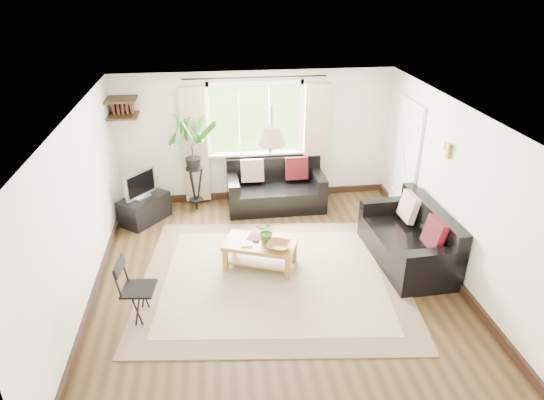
{
  "coord_description": "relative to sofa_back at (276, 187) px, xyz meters",
  "views": [
    {
      "loc": [
        -0.78,
        -5.68,
        4.03
      ],
      "look_at": [
        0.0,
        0.4,
        1.05
      ],
      "focal_mm": 32.0,
      "sensor_mm": 36.0,
      "label": 1
    }
  ],
  "objects": [
    {
      "name": "wall_sconce",
      "position": [
        2.12,
        -1.96,
        1.33
      ],
      "size": [
        0.12,
        0.12,
        0.28
      ],
      "primitive_type": null,
      "color": "beige",
      "rests_on": "wall_right"
    },
    {
      "name": "book_a",
      "position": [
        -0.77,
        -1.93,
        0.02
      ],
      "size": [
        0.18,
        0.24,
        0.02
      ],
      "primitive_type": "imported",
      "rotation": [
        0.0,
        0.0,
        -0.06
      ],
      "color": "white",
      "rests_on": "coffee_table"
    },
    {
      "name": "tv_stand",
      "position": [
        -2.33,
        -0.24,
        -0.18
      ],
      "size": [
        0.9,
        0.95,
        0.45
      ],
      "primitive_type": "cube",
      "rotation": [
        0.0,
        0.0,
        0.89
      ],
      "color": "black",
      "rests_on": "floor"
    },
    {
      "name": "floor",
      "position": [
        -0.31,
        -2.26,
        -0.41
      ],
      "size": [
        5.5,
        5.5,
        0.0
      ],
      "primitive_type": "plane",
      "color": "#312010",
      "rests_on": "ground"
    },
    {
      "name": "book_b",
      "position": [
        -0.64,
        -1.76,
        0.02
      ],
      "size": [
        0.27,
        0.3,
        0.02
      ],
      "primitive_type": "imported",
      "rotation": [
        0.0,
        0.0,
        -0.41
      ],
      "color": "#532E21",
      "rests_on": "coffee_table"
    },
    {
      "name": "tv",
      "position": [
        -2.35,
        -0.24,
        0.29
      ],
      "size": [
        0.57,
        0.64,
        0.5
      ],
      "primitive_type": null,
      "rotation": [
        0.0,
        0.0,
        0.89
      ],
      "color": "#A5A5AA",
      "rests_on": "tv_stand"
    },
    {
      "name": "sofa_back",
      "position": [
        0.0,
        0.0,
        0.0
      ],
      "size": [
        1.74,
        0.88,
        0.82
      ],
      "primitive_type": null,
      "rotation": [
        0.0,
        0.0,
        0.01
      ],
      "color": "black",
      "rests_on": "floor"
    },
    {
      "name": "sill_plant",
      "position": [
        -0.06,
        0.37,
        0.66
      ],
      "size": [
        0.14,
        0.1,
        0.27
      ],
      "primitive_type": "imported",
      "color": "#2D6023",
      "rests_on": "window"
    },
    {
      "name": "pendant_lamp",
      "position": [
        -0.31,
        -1.86,
        1.64
      ],
      "size": [
        0.36,
        0.36,
        0.54
      ],
      "primitive_type": null,
      "color": "beige",
      "rests_on": "ceiling"
    },
    {
      "name": "folding_chair",
      "position": [
        -2.1,
        -2.87,
        0.01
      ],
      "size": [
        0.48,
        0.48,
        0.83
      ],
      "primitive_type": null,
      "rotation": [
        0.0,
        0.0,
        1.46
      ],
      "color": "black",
      "rests_on": "floor"
    },
    {
      "name": "window",
      "position": [
        -0.31,
        0.45,
        1.14
      ],
      "size": [
        2.5,
        0.16,
        2.16
      ],
      "primitive_type": null,
      "color": "white",
      "rests_on": "wall_back"
    },
    {
      "name": "coffee_table",
      "position": [
        -0.49,
        -1.94,
        -0.2
      ],
      "size": [
        1.16,
        0.89,
        0.42
      ],
      "primitive_type": null,
      "rotation": [
        0.0,
        0.0,
        -0.37
      ],
      "color": "olive",
      "rests_on": "floor"
    },
    {
      "name": "ceiling",
      "position": [
        -0.31,
        -2.26,
        1.99
      ],
      "size": [
        5.5,
        5.5,
        0.0
      ],
      "primitive_type": "plane",
      "rotation": [
        3.14,
        0.0,
        0.0
      ],
      "color": "white",
      "rests_on": "floor"
    },
    {
      "name": "sofa_right",
      "position": [
        1.69,
        -2.05,
        0.01
      ],
      "size": [
        1.81,
        0.97,
        0.83
      ],
      "primitive_type": null,
      "rotation": [
        0.0,
        0.0,
        -1.52
      ],
      "color": "black",
      "rests_on": "floor"
    },
    {
      "name": "bowl",
      "position": [
        -0.25,
        -2.13,
        0.05
      ],
      "size": [
        0.45,
        0.45,
        0.08
      ],
      "primitive_type": "imported",
      "rotation": [
        0.0,
        0.0,
        -0.45
      ],
      "color": "#995A34",
      "rests_on": "coffee_table"
    },
    {
      "name": "wall_right",
      "position": [
        2.19,
        -2.26,
        0.79
      ],
      "size": [
        0.02,
        5.5,
        2.4
      ],
      "primitive_type": "cube",
      "color": "white",
      "rests_on": "floor"
    },
    {
      "name": "corner_shelf",
      "position": [
        -2.56,
        0.24,
        1.48
      ],
      "size": [
        0.5,
        0.5,
        0.34
      ],
      "primitive_type": null,
      "color": "black",
      "rests_on": "wall_back"
    },
    {
      "name": "wall_back",
      "position": [
        -0.31,
        0.49,
        0.79
      ],
      "size": [
        5.0,
        0.02,
        2.4
      ],
      "primitive_type": "cube",
      "color": "white",
      "rests_on": "floor"
    },
    {
      "name": "table_plant",
      "position": [
        -0.39,
        -1.93,
        0.17
      ],
      "size": [
        0.38,
        0.37,
        0.33
      ],
      "primitive_type": "imported",
      "rotation": [
        0.0,
        0.0,
        -0.57
      ],
      "color": "#3B6729",
      "rests_on": "coffee_table"
    },
    {
      "name": "rug",
      "position": [
        -0.33,
        -2.25,
        -0.4
      ],
      "size": [
        4.05,
        3.58,
        0.02
      ],
      "primitive_type": "cube",
      "rotation": [
        0.0,
        0.0,
        -0.11
      ],
      "color": "beige",
      "rests_on": "floor"
    },
    {
      "name": "wall_left",
      "position": [
        -2.81,
        -2.26,
        0.79
      ],
      "size": [
        0.02,
        5.5,
        2.4
      ],
      "primitive_type": "cube",
      "color": "white",
      "rests_on": "floor"
    },
    {
      "name": "wall_front",
      "position": [
        -0.31,
        -5.01,
        0.79
      ],
      "size": [
        5.0,
        0.02,
        2.4
      ],
      "primitive_type": "cube",
      "color": "white",
      "rests_on": "floor"
    },
    {
      "name": "palm_stand",
      "position": [
        -1.45,
        0.09,
        0.47
      ],
      "size": [
        0.73,
        0.73,
        1.76
      ],
      "primitive_type": null,
      "rotation": [
        0.0,
        0.0,
        -0.07
      ],
      "color": "black",
      "rests_on": "floor"
    },
    {
      "name": "door",
      "position": [
        2.16,
        -0.56,
        0.59
      ],
      "size": [
        0.06,
        0.96,
        2.06
      ],
      "primitive_type": "cube",
      "color": "silver",
      "rests_on": "wall_right"
    }
  ]
}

